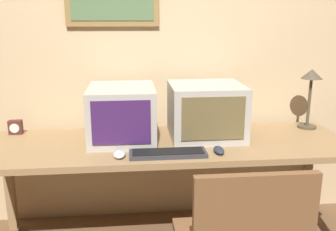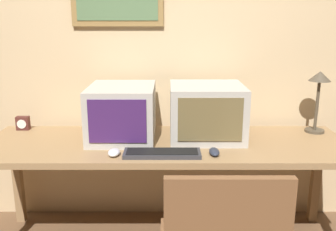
# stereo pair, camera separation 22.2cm
# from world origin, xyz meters

# --- Properties ---
(wall_back) EXTENTS (8.00, 0.08, 2.60)m
(wall_back) POSITION_xyz_m (-0.00, 1.27, 1.31)
(wall_back) COLOR #D1B284
(wall_back) RESTS_ON ground_plane
(desk) EXTENTS (2.21, 0.68, 0.70)m
(desk) POSITION_xyz_m (0.00, 0.83, 0.64)
(desk) COLOR #99754C
(desk) RESTS_ON ground_plane
(monitor_left) EXTENTS (0.40, 0.48, 0.33)m
(monitor_left) POSITION_xyz_m (-0.27, 0.92, 0.86)
(monitor_left) COLOR #B7B2A8
(monitor_left) RESTS_ON desk
(monitor_right) EXTENTS (0.45, 0.43, 0.33)m
(monitor_right) POSITION_xyz_m (0.25, 0.92, 0.87)
(monitor_right) COLOR #B7B2A8
(monitor_right) RESTS_ON desk
(keyboard_main) EXTENTS (0.42, 0.14, 0.03)m
(keyboard_main) POSITION_xyz_m (-0.02, 0.60, 0.71)
(keyboard_main) COLOR #333338
(keyboard_main) RESTS_ON desk
(mouse_near_keyboard) EXTENTS (0.06, 0.12, 0.03)m
(mouse_near_keyboard) POSITION_xyz_m (0.26, 0.61, 0.72)
(mouse_near_keyboard) COLOR #282D3D
(mouse_near_keyboard) RESTS_ON desk
(mouse_far_corner) EXTENTS (0.06, 0.11, 0.03)m
(mouse_far_corner) POSITION_xyz_m (-0.29, 0.60, 0.72)
(mouse_far_corner) COLOR silver
(mouse_far_corner) RESTS_ON desk
(desk_clock) EXTENTS (0.08, 0.05, 0.09)m
(desk_clock) POSITION_xyz_m (-0.96, 1.09, 0.75)
(desk_clock) COLOR #4C231E
(desk_clock) RESTS_ON desk
(desk_lamp) EXTENTS (0.14, 0.14, 0.40)m
(desk_lamp) POSITION_xyz_m (0.98, 1.04, 1.00)
(desk_lamp) COLOR #4C4233
(desk_lamp) RESTS_ON desk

